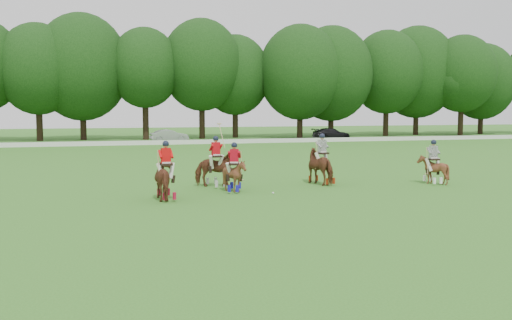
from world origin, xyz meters
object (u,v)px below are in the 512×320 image
object	(u,v)px
polo_ball	(273,193)
car_mid	(169,136)
polo_red_c	(234,175)
polo_red_a	(166,178)
polo_stripe_a	(322,166)
car_right	(331,134)
polo_stripe_b	(433,169)
polo_red_b	(216,169)

from	to	relation	value
polo_ball	car_mid	bearing A→B (deg)	88.92
polo_red_c	polo_red_a	bearing A→B (deg)	-157.94
polo_stripe_a	polo_ball	distance (m)	4.05
car_right	polo_stripe_b	world-z (taller)	polo_stripe_b
polo_red_a	polo_stripe_b	xyz separation A→B (m)	(12.80, 1.19, -0.10)
polo_stripe_a	polo_ball	xyz separation A→B (m)	(-3.19, -2.36, -0.83)
car_mid	polo_red_a	world-z (taller)	polo_red_a
car_right	polo_red_c	distance (m)	43.37
polo_red_a	polo_ball	size ratio (longest dim) A/B	25.82
polo_red_b	polo_stripe_a	world-z (taller)	polo_red_b
car_mid	polo_red_a	bearing A→B (deg)	167.88
car_right	polo_red_b	distance (m)	42.05
car_mid	polo_red_b	world-z (taller)	polo_red_b
polo_red_c	polo_stripe_a	world-z (taller)	polo_stripe_a
polo_stripe_b	polo_stripe_a	bearing A→B (deg)	164.78
polo_stripe_a	polo_stripe_b	size ratio (longest dim) A/B	1.14
polo_red_a	polo_stripe_b	world-z (taller)	polo_red_a
car_mid	polo_red_b	size ratio (longest dim) A/B	1.41
car_mid	polo_stripe_b	size ratio (longest dim) A/B	1.92
polo_red_c	polo_stripe_b	distance (m)	9.73
car_right	polo_stripe_a	bearing A→B (deg)	153.96
polo_red_c	polo_stripe_a	distance (m)	4.80
polo_red_c	polo_stripe_b	xyz separation A→B (m)	(9.73, -0.06, -0.01)
polo_red_b	car_right	bearing A→B (deg)	59.22
car_right	polo_stripe_b	size ratio (longest dim) A/B	2.14
polo_red_c	polo_ball	xyz separation A→B (m)	(1.42, -1.02, -0.71)
polo_stripe_b	polo_ball	world-z (taller)	polo_stripe_b
polo_ball	polo_red_b	bearing A→B (deg)	123.52
polo_red_b	polo_stripe_a	bearing A→B (deg)	-4.90
polo_red_a	polo_red_b	xyz separation A→B (m)	(2.65, 3.01, -0.00)
polo_red_c	polo_stripe_b	bearing A→B (deg)	-0.33
car_mid	polo_red_a	distance (m)	39.49
polo_red_c	polo_stripe_a	xyz separation A→B (m)	(4.61, 1.34, 0.13)
polo_red_a	polo_ball	distance (m)	4.57
polo_red_a	polo_stripe_b	size ratio (longest dim) A/B	1.10
polo_red_a	polo_ball	bearing A→B (deg)	2.87
car_right	polo_red_a	bearing A→B (deg)	146.53
car_right	polo_red_b	world-z (taller)	polo_red_b
car_mid	polo_stripe_b	distance (m)	38.70
car_mid	car_right	size ratio (longest dim) A/B	0.90
car_mid	polo_stripe_a	bearing A→B (deg)	179.34
car_mid	polo_ball	distance (m)	38.93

